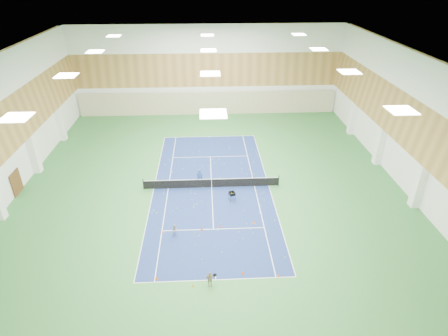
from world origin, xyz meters
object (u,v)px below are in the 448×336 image
object	(u,v)px
child_court	(175,230)
child_apron	(210,279)
tennis_net	(212,182)
coach	(200,177)
ball_cart	(232,196)

from	to	relation	value
child_court	child_apron	xyz separation A→B (m)	(2.60, -5.28, 0.04)
tennis_net	coach	xyz separation A→B (m)	(-1.13, 0.72, 0.26)
tennis_net	child_court	xyz separation A→B (m)	(-3.00, -7.06, -0.02)
ball_cart	tennis_net	bearing A→B (deg)	108.53
child_court	ball_cart	bearing A→B (deg)	44.01
tennis_net	ball_cart	size ratio (longest dim) A/B	14.39
coach	child_apron	bearing A→B (deg)	82.00
tennis_net	child_court	bearing A→B (deg)	-113.06
tennis_net	coach	world-z (taller)	coach
child_court	child_apron	size ratio (longest dim) A/B	0.92
coach	ball_cart	xyz separation A→B (m)	(2.91, -3.06, -0.36)
tennis_net	child_apron	world-z (taller)	child_apron
child_court	coach	bearing A→B (deg)	75.84
coach	ball_cart	bearing A→B (deg)	122.37
tennis_net	ball_cart	bearing A→B (deg)	-52.77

